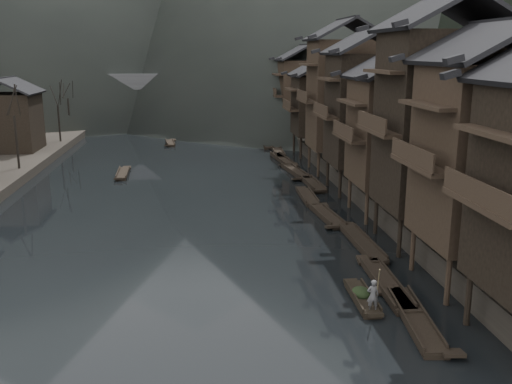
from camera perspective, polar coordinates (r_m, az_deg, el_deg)
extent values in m
plane|color=black|center=(31.66, -8.82, -9.62)|extent=(300.00, 300.00, 0.00)
cube|color=#2D2823|center=(77.51, 19.51, 4.41)|extent=(40.00, 200.00, 1.80)
cylinder|color=black|center=(28.81, 20.47, -10.00)|extent=(0.30, 0.30, 2.90)
cube|color=#32251C|center=(24.74, 22.04, -1.23)|extent=(1.20, 5.70, 0.25)
cylinder|color=#32251C|center=(30.63, 18.66, -8.41)|extent=(0.30, 0.30, 2.90)
cylinder|color=#32251C|center=(34.75, 15.40, -5.52)|extent=(0.30, 0.30, 2.90)
cylinder|color=#32251C|center=(31.85, 23.20, -7.96)|extent=(0.30, 0.30, 2.90)
cylinder|color=#32251C|center=(35.83, 19.52, -5.24)|extent=(0.30, 0.30, 2.90)
cube|color=#32251C|center=(32.49, 22.71, 3.47)|extent=(7.00, 6.00, 9.34)
cube|color=#32251C|center=(30.86, 16.09, 2.62)|extent=(1.20, 5.70, 0.25)
cylinder|color=black|center=(36.69, 14.17, -4.41)|extent=(0.30, 0.30, 2.90)
cylinder|color=black|center=(41.02, 11.90, -2.35)|extent=(0.30, 0.30, 2.90)
cylinder|color=black|center=(37.71, 18.11, -4.18)|extent=(0.30, 0.30, 2.90)
cylinder|color=black|center=(41.94, 15.48, -2.20)|extent=(0.30, 0.30, 2.90)
cube|color=black|center=(38.58, 17.91, 6.74)|extent=(7.00, 6.00, 11.20)
cube|color=#32251C|center=(37.22, 12.18, 5.99)|extent=(1.20, 5.70, 0.25)
cylinder|color=#32251C|center=(43.04, 11.01, -1.54)|extent=(0.30, 0.30, 2.90)
cylinder|color=#32251C|center=(47.49, 9.35, -0.02)|extent=(0.30, 0.30, 2.90)
cylinder|color=#32251C|center=(43.91, 14.45, -1.42)|extent=(0.30, 0.30, 2.90)
cylinder|color=#32251C|center=(48.29, 12.49, 0.06)|extent=(0.30, 0.30, 2.90)
cube|color=#32251C|center=(45.21, 14.22, 5.89)|extent=(7.00, 6.00, 8.00)
cube|color=#32251C|center=(44.05, 9.28, 5.40)|extent=(1.20, 5.70, 0.25)
cylinder|color=black|center=(50.50, 8.40, 0.84)|extent=(0.30, 0.30, 2.90)
cylinder|color=black|center=(55.05, 7.17, 1.96)|extent=(0.30, 0.30, 2.90)
cylinder|color=black|center=(51.25, 11.38, 0.91)|extent=(0.30, 0.30, 2.90)
cylinder|color=black|center=(55.74, 9.93, 2.00)|extent=(0.30, 0.30, 2.90)
cube|color=black|center=(52.64, 11.29, 8.07)|extent=(7.00, 6.00, 9.76)
cube|color=#32251C|center=(51.65, 6.99, 7.58)|extent=(1.20, 5.70, 0.25)
cylinder|color=#32251C|center=(59.07, 6.25, 2.79)|extent=(0.30, 0.30, 2.90)
cylinder|color=#32251C|center=(63.68, 5.35, 3.62)|extent=(0.30, 0.30, 2.90)
cylinder|color=#32251C|center=(59.71, 8.84, 2.83)|extent=(0.30, 0.30, 2.90)
cylinder|color=#32251C|center=(64.28, 7.76, 3.64)|extent=(0.30, 0.30, 2.90)
cube|color=#32251C|center=(61.21, 8.82, 9.57)|extent=(7.00, 6.00, 11.11)
cube|color=#32251C|center=(60.36, 5.08, 9.10)|extent=(1.20, 5.70, 0.25)
cylinder|color=black|center=(68.71, 4.50, 4.38)|extent=(0.30, 0.30, 2.90)
cylinder|color=black|center=(73.38, 3.82, 5.00)|extent=(0.30, 0.30, 2.90)
cylinder|color=black|center=(69.27, 6.74, 4.41)|extent=(0.30, 0.30, 2.90)
cylinder|color=black|center=(73.90, 5.93, 5.01)|extent=(0.30, 0.30, 2.90)
cube|color=black|center=(71.06, 6.71, 8.59)|extent=(7.00, 6.00, 7.10)
cube|color=#32251C|center=(70.32, 3.48, 8.31)|extent=(1.20, 5.70, 0.25)
cylinder|color=#32251C|center=(80.41, 2.95, 5.78)|extent=(0.30, 0.30, 2.90)
cylinder|color=#32251C|center=(85.11, 2.44, 6.23)|extent=(0.30, 0.30, 2.90)
cylinder|color=#32251C|center=(80.88, 4.88, 5.80)|extent=(0.30, 0.30, 2.90)
cylinder|color=#32251C|center=(85.55, 4.27, 6.25)|extent=(0.30, 0.30, 2.90)
cube|color=#32251C|center=(82.70, 4.89, 9.94)|extent=(7.00, 6.00, 8.78)
cube|color=#32251C|center=(82.08, 2.10, 9.64)|extent=(1.20, 5.70, 0.25)
cube|color=black|center=(74.86, -23.45, 6.62)|extent=(6.50, 6.50, 6.80)
cylinder|color=black|center=(62.90, -23.40, 4.80)|extent=(0.24, 0.24, 5.37)
cylinder|color=black|center=(80.53, -19.60, 6.66)|extent=(0.24, 0.24, 4.77)
cylinder|color=black|center=(92.23, -17.90, 7.59)|extent=(0.24, 0.24, 4.75)
cube|color=black|center=(28.80, 15.57, -12.13)|extent=(1.80, 7.07, 0.30)
cube|color=black|center=(28.73, 15.60, -11.81)|extent=(1.85, 6.93, 0.10)
cube|color=black|center=(31.47, 12.78, -9.39)|extent=(1.02, 0.95, 0.35)
cube|color=black|center=(26.16, 19.04, -14.84)|extent=(1.02, 0.95, 0.35)
cube|color=black|center=(32.43, 12.83, -8.94)|extent=(1.34, 7.40, 0.30)
cube|color=black|center=(32.37, 12.85, -8.65)|extent=(1.39, 7.26, 0.10)
cube|color=black|center=(35.47, 10.84, -6.59)|extent=(0.96, 0.93, 0.36)
cube|color=black|center=(29.39, 15.29, -11.27)|extent=(0.96, 0.93, 0.36)
cube|color=black|center=(38.71, 10.52, -5.04)|extent=(1.24, 7.59, 0.30)
cube|color=black|center=(38.65, 10.53, -4.79)|extent=(1.29, 7.44, 0.10)
cube|color=black|center=(42.00, 9.23, -3.28)|extent=(0.95, 0.94, 0.36)
cube|color=black|center=(35.38, 12.09, -6.70)|extent=(0.95, 0.94, 0.36)
cube|color=black|center=(44.45, 7.11, -2.44)|extent=(1.68, 6.12, 0.30)
cube|color=black|center=(44.40, 7.12, -2.21)|extent=(1.72, 6.00, 0.10)
cube|color=black|center=(47.18, 6.66, -1.29)|extent=(1.00, 0.83, 0.33)
cube|color=black|center=(41.66, 7.63, -3.37)|extent=(1.00, 0.83, 0.33)
cube|color=black|center=(50.16, 5.17, -0.51)|extent=(1.23, 5.85, 0.30)
cube|color=black|center=(50.11, 5.17, -0.31)|extent=(1.28, 5.73, 0.10)
cube|color=black|center=(52.78, 4.52, 0.38)|extent=(0.95, 0.74, 0.32)
cube|color=black|center=(47.48, 5.89, -1.17)|extent=(0.95, 0.74, 0.32)
cube|color=black|center=(55.08, 5.69, 0.78)|extent=(1.42, 6.39, 0.30)
cube|color=black|center=(55.04, 5.70, 0.96)|extent=(1.46, 6.26, 0.10)
cube|color=black|center=(57.99, 5.24, 1.59)|extent=(0.97, 0.83, 0.33)
cube|color=black|center=(52.13, 6.20, 0.18)|extent=(0.97, 0.83, 0.33)
cube|color=black|center=(60.60, 3.95, 2.01)|extent=(2.05, 7.61, 0.30)
cube|color=black|center=(60.56, 3.96, 2.18)|extent=(2.08, 7.46, 0.10)
cube|color=black|center=(64.11, 3.81, 2.80)|extent=(1.04, 1.03, 0.36)
cube|color=black|center=(57.04, 4.12, 1.41)|extent=(1.04, 1.03, 0.36)
cube|color=black|center=(67.83, 2.57, 3.30)|extent=(1.81, 7.73, 0.30)
cube|color=black|center=(67.80, 2.57, 3.45)|extent=(1.85, 7.59, 0.10)
cube|color=black|center=(71.42, 2.41, 3.95)|extent=(1.02, 1.02, 0.37)
cube|color=black|center=(64.20, 2.75, 2.83)|extent=(1.02, 1.02, 0.37)
cube|color=black|center=(72.12, 2.27, 3.94)|extent=(1.44, 7.46, 0.30)
cube|color=black|center=(72.09, 2.27, 4.08)|extent=(1.49, 7.31, 0.10)
cube|color=black|center=(75.55, 1.76, 4.50)|extent=(0.98, 0.95, 0.36)
cube|color=black|center=(68.66, 2.84, 3.55)|extent=(0.98, 0.95, 0.36)
cube|color=black|center=(78.16, 1.09, 4.71)|extent=(1.39, 5.90, 0.30)
cube|color=black|center=(78.13, 1.09, 4.84)|extent=(1.44, 5.78, 0.10)
cube|color=black|center=(80.87, 0.75, 5.12)|extent=(0.97, 0.77, 0.32)
cube|color=black|center=(75.41, 1.46, 4.48)|extent=(0.97, 0.77, 0.32)
cube|color=black|center=(61.23, -13.17, 1.80)|extent=(1.23, 5.81, 0.30)
cube|color=black|center=(61.19, -13.18, 1.97)|extent=(1.28, 5.70, 0.10)
cube|color=black|center=(63.88, -12.78, 2.44)|extent=(0.88, 0.75, 0.32)
cube|color=black|center=(58.53, -13.60, 1.37)|extent=(0.88, 0.75, 0.32)
cube|color=black|center=(80.73, -8.58, 4.85)|extent=(1.55, 5.22, 0.30)
cube|color=black|center=(80.70, -8.58, 4.98)|extent=(1.59, 5.12, 0.10)
cube|color=black|center=(83.12, -8.33, 5.21)|extent=(0.91, 0.73, 0.30)
cube|color=black|center=(78.30, -8.85, 4.67)|extent=(0.91, 0.73, 0.30)
cube|color=black|center=(89.51, -7.62, 5.75)|extent=(2.14, 5.94, 0.30)
cube|color=black|center=(89.48, -7.62, 5.87)|extent=(2.16, 5.83, 0.10)
cube|color=black|center=(92.23, -7.93, 6.07)|extent=(0.98, 0.88, 0.32)
cube|color=black|center=(86.74, -7.29, 5.60)|extent=(0.98, 0.88, 0.32)
cube|color=black|center=(103.47, -8.77, 6.79)|extent=(4.11, 4.84, 0.30)
cube|color=black|center=(103.45, -8.77, 6.89)|extent=(4.08, 4.79, 0.10)
cube|color=black|center=(105.40, -7.85, 7.03)|extent=(1.08, 1.05, 0.31)
cube|color=black|center=(101.53, -9.73, 6.70)|extent=(1.08, 1.05, 0.31)
cube|color=#4C4C4F|center=(101.19, -7.15, 10.70)|extent=(40.00, 6.00, 1.60)
cube|color=#4C4C4F|center=(98.44, -7.19, 11.37)|extent=(40.00, 0.50, 1.00)
cube|color=#4C4C4F|center=(103.83, -7.14, 11.49)|extent=(40.00, 0.50, 1.00)
cube|color=#4C4C4F|center=(102.68, -14.99, 8.15)|extent=(3.20, 6.00, 6.40)
cube|color=#4C4C4F|center=(101.66, -9.64, 8.37)|extent=(3.20, 6.00, 6.40)
cube|color=#4C4C4F|center=(101.50, -4.51, 8.51)|extent=(3.20, 6.00, 6.40)
cube|color=#4C4C4F|center=(102.21, 0.88, 8.58)|extent=(3.20, 6.00, 6.40)
cube|color=black|center=(30.37, 10.57, -10.44)|extent=(1.00, 4.17, 0.30)
cube|color=black|center=(30.30, 10.58, -10.13)|extent=(1.05, 4.09, 0.10)
cube|color=black|center=(32.05, 9.48, -8.79)|extent=(0.78, 0.54, 0.28)
cube|color=black|center=(28.61, 11.82, -11.78)|extent=(0.78, 0.54, 0.28)
ellipsoid|color=black|center=(30.32, 10.49, -9.29)|extent=(0.99, 1.30, 0.60)
imported|color=#5E5E61|center=(28.57, 11.64, -9.69)|extent=(0.63, 0.45, 1.64)
cylinder|color=#8C7A51|center=(27.78, 12.27, -5.17)|extent=(0.73, 2.35, 3.09)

